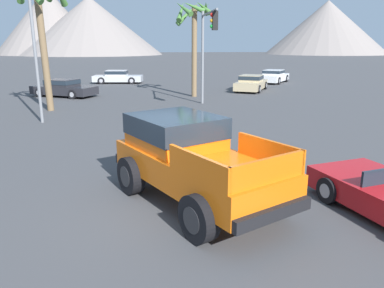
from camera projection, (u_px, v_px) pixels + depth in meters
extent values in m
plane|color=#424244|center=(181.00, 201.00, 8.87)|extent=(320.00, 320.00, 0.00)
cube|color=orange|center=(197.00, 169.00, 8.51)|extent=(3.83, 4.96, 0.64)
cube|color=orange|center=(176.00, 131.00, 9.06)|extent=(2.51, 2.61, 0.77)
cube|color=#1E2833|center=(176.00, 125.00, 9.02)|extent=(2.56, 2.66, 0.49)
cube|color=orange|center=(197.00, 167.00, 6.84)|extent=(0.92, 1.67, 0.48)
cube|color=orange|center=(269.00, 151.00, 7.86)|extent=(0.92, 1.67, 0.48)
cube|color=orange|center=(268.00, 171.00, 6.65)|extent=(1.68, 0.93, 0.48)
cube|color=black|center=(149.00, 153.00, 10.43)|extent=(1.75, 1.01, 0.24)
cube|color=black|center=(273.00, 214.00, 6.70)|extent=(1.75, 1.01, 0.24)
cylinder|color=black|center=(131.00, 175.00, 9.20)|extent=(0.72, 0.98, 0.94)
cylinder|color=#232326|center=(131.00, 175.00, 9.20)|extent=(0.54, 0.62, 0.52)
cylinder|color=black|center=(197.00, 161.00, 10.29)|extent=(0.72, 0.98, 0.94)
cylinder|color=#232326|center=(197.00, 161.00, 10.29)|extent=(0.54, 0.62, 0.52)
cylinder|color=black|center=(198.00, 218.00, 6.94)|extent=(0.72, 0.98, 0.94)
cylinder|color=#232326|center=(198.00, 218.00, 6.94)|extent=(0.54, 0.62, 0.52)
cylinder|color=black|center=(274.00, 194.00, 8.03)|extent=(0.72, 0.98, 0.94)
cylinder|color=#232326|center=(274.00, 194.00, 8.03)|extent=(0.54, 0.62, 0.52)
cylinder|color=black|center=(329.00, 190.00, 8.69)|extent=(0.36, 0.65, 0.61)
cylinder|color=#9E9EA3|center=(329.00, 190.00, 8.69)|extent=(0.31, 0.38, 0.34)
cube|color=#B7BABF|center=(118.00, 78.00, 35.20)|extent=(4.69, 2.28, 0.55)
cube|color=#B7BABF|center=(117.00, 73.00, 35.07)|extent=(2.06, 1.76, 0.48)
cube|color=#1E2833|center=(117.00, 72.00, 35.05)|extent=(2.11, 1.80, 0.29)
cylinder|color=black|center=(134.00, 79.00, 36.06)|extent=(0.64, 0.29, 0.62)
cylinder|color=#9E9EA3|center=(134.00, 79.00, 36.06)|extent=(0.37, 0.27, 0.34)
cylinder|color=black|center=(132.00, 81.00, 34.43)|extent=(0.64, 0.29, 0.62)
cylinder|color=#9E9EA3|center=(132.00, 81.00, 34.43)|extent=(0.37, 0.27, 0.34)
cylinder|color=black|center=(105.00, 79.00, 36.04)|extent=(0.64, 0.29, 0.62)
cylinder|color=#9E9EA3|center=(105.00, 79.00, 36.04)|extent=(0.37, 0.27, 0.34)
cylinder|color=black|center=(101.00, 81.00, 34.41)|extent=(0.64, 0.29, 0.62)
cylinder|color=#9E9EA3|center=(101.00, 81.00, 34.41)|extent=(0.37, 0.27, 0.34)
cube|color=tan|center=(251.00, 85.00, 29.55)|extent=(3.69, 4.82, 0.59)
cube|color=tan|center=(251.00, 78.00, 29.31)|extent=(2.29, 2.41, 0.47)
cube|color=#1E2833|center=(251.00, 77.00, 29.30)|extent=(2.34, 2.46, 0.28)
cylinder|color=black|center=(244.00, 85.00, 31.15)|extent=(0.48, 0.64, 0.61)
cylinder|color=#9E9EA3|center=(244.00, 85.00, 31.15)|extent=(0.36, 0.41, 0.34)
cylinder|color=black|center=(265.00, 85.00, 30.56)|extent=(0.48, 0.64, 0.61)
cylinder|color=#9E9EA3|center=(265.00, 85.00, 30.56)|extent=(0.36, 0.41, 0.34)
cylinder|color=black|center=(236.00, 88.00, 28.62)|extent=(0.48, 0.64, 0.61)
cylinder|color=#9E9EA3|center=(236.00, 88.00, 28.62)|extent=(0.36, 0.41, 0.34)
cylinder|color=black|center=(259.00, 89.00, 28.04)|extent=(0.48, 0.64, 0.61)
cylinder|color=#9E9EA3|center=(259.00, 89.00, 28.04)|extent=(0.36, 0.41, 0.34)
cube|color=white|center=(274.00, 78.00, 35.67)|extent=(4.09, 4.72, 0.58)
cube|color=white|center=(274.00, 72.00, 35.44)|extent=(2.41, 2.47, 0.45)
cube|color=#1E2833|center=(274.00, 72.00, 35.43)|extent=(2.46, 2.52, 0.27)
cylinder|color=black|center=(269.00, 78.00, 37.29)|extent=(0.57, 0.67, 0.67)
cylinder|color=#9E9EA3|center=(269.00, 78.00, 37.29)|extent=(0.40, 0.43, 0.37)
cylinder|color=black|center=(286.00, 78.00, 36.49)|extent=(0.57, 0.67, 0.67)
cylinder|color=#9E9EA3|center=(286.00, 78.00, 36.49)|extent=(0.40, 0.43, 0.37)
cylinder|color=black|center=(260.00, 80.00, 34.92)|extent=(0.57, 0.67, 0.67)
cylinder|color=#9E9EA3|center=(260.00, 80.00, 34.92)|extent=(0.40, 0.43, 0.37)
cylinder|color=black|center=(279.00, 81.00, 34.12)|extent=(0.57, 0.67, 0.67)
cylinder|color=#9E9EA3|center=(279.00, 81.00, 34.12)|extent=(0.40, 0.43, 0.37)
cube|color=#232328|center=(64.00, 90.00, 26.31)|extent=(4.86, 3.75, 0.56)
cube|color=#232328|center=(62.00, 83.00, 26.21)|extent=(2.44, 2.31, 0.46)
cube|color=#1E2833|center=(62.00, 82.00, 26.20)|extent=(2.49, 2.36, 0.28)
cylinder|color=black|center=(89.00, 92.00, 26.65)|extent=(0.65, 0.48, 0.62)
cylinder|color=#9E9EA3|center=(89.00, 92.00, 26.65)|extent=(0.41, 0.37, 0.34)
cylinder|color=black|center=(73.00, 95.00, 25.07)|extent=(0.65, 0.48, 0.62)
cylinder|color=#9E9EA3|center=(73.00, 95.00, 25.07)|extent=(0.41, 0.37, 0.34)
cylinder|color=black|center=(57.00, 90.00, 27.62)|extent=(0.65, 0.48, 0.62)
cylinder|color=#9E9EA3|center=(57.00, 90.00, 27.62)|extent=(0.41, 0.37, 0.34)
cylinder|color=black|center=(40.00, 93.00, 26.04)|extent=(0.65, 0.48, 0.62)
cylinder|color=#9E9EA3|center=(40.00, 93.00, 26.04)|extent=(0.41, 0.37, 0.34)
cylinder|color=slate|center=(203.00, 59.00, 22.66)|extent=(0.16, 0.16, 5.45)
cylinder|color=slate|center=(209.00, 13.00, 19.89)|extent=(0.11, 4.46, 0.11)
cube|color=black|center=(215.00, 21.00, 18.39)|extent=(0.26, 0.34, 0.90)
sphere|color=red|center=(212.00, 15.00, 18.31)|extent=(0.20, 0.20, 0.20)
sphere|color=orange|center=(212.00, 21.00, 18.38)|extent=(0.20, 0.20, 0.20)
sphere|color=green|center=(212.00, 26.00, 18.45)|extent=(0.20, 0.20, 0.20)
cylinder|color=slate|center=(33.00, 31.00, 16.60)|extent=(0.14, 0.14, 8.33)
cylinder|color=brown|center=(194.00, 52.00, 25.56)|extent=(0.36, 0.49, 6.06)
cone|color=#427533|center=(206.00, 8.00, 24.83)|extent=(0.65, 1.64, 0.92)
cone|color=#427533|center=(199.00, 9.00, 25.62)|extent=(1.62, 1.12, 0.98)
cone|color=#427533|center=(188.00, 13.00, 25.91)|extent=(1.86, 0.85, 1.74)
cone|color=#427533|center=(181.00, 11.00, 25.11)|extent=(0.86, 1.59, 1.49)
cone|color=#427533|center=(184.00, 8.00, 24.37)|extent=(1.20, 1.66, 1.13)
cone|color=#427533|center=(194.00, 7.00, 24.18)|extent=(1.51, 0.57, 0.89)
cone|color=#427533|center=(203.00, 7.00, 24.43)|extent=(1.35, 1.35, 0.91)
cylinder|color=brown|center=(44.00, 49.00, 19.74)|extent=(0.36, 0.92, 6.66)
cone|color=gray|center=(90.00, 26.00, 125.46)|extent=(48.04, 48.04, 18.79)
cone|color=gray|center=(49.00, 22.00, 127.20)|extent=(36.35, 36.35, 21.66)
cone|color=gray|center=(326.00, 28.00, 132.47)|extent=(42.38, 42.38, 18.33)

